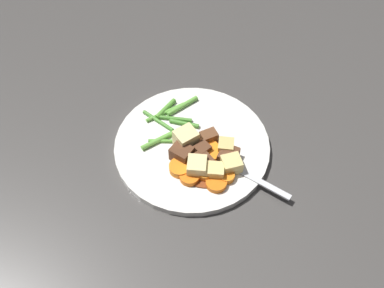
{
  "coord_description": "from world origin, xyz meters",
  "views": [
    {
      "loc": [
        0.45,
        -0.15,
        0.64
      ],
      "look_at": [
        0.0,
        0.0,
        0.01
      ],
      "focal_mm": 42.62,
      "sensor_mm": 36.0,
      "label": 1
    }
  ],
  "objects_px": {
    "meat_chunk_2": "(203,162)",
    "meat_chunk_4": "(202,150)",
    "fork": "(239,171)",
    "potato_chunk_1": "(231,164)",
    "potato_chunk_3": "(215,171)",
    "meat_chunk_1": "(228,156)",
    "carrot_slice_7": "(190,177)",
    "potato_chunk_0": "(186,140)",
    "potato_chunk_4": "(226,147)",
    "meat_chunk_0": "(209,137)",
    "carrot_slice_0": "(205,174)",
    "dinner_plate": "(192,146)",
    "carrot_slice_1": "(213,155)",
    "carrot_slice_4": "(180,168)",
    "carrot_slice_5": "(197,158)",
    "carrot_slice_2": "(216,183)",
    "carrot_slice_3": "(226,176)",
    "meat_chunk_3": "(182,153)",
    "carrot_slice_6": "(211,147)",
    "potato_chunk_2": "(197,167)"
  },
  "relations": [
    {
      "from": "carrot_slice_3",
      "to": "meat_chunk_3",
      "type": "bearing_deg",
      "value": -136.14
    },
    {
      "from": "fork",
      "to": "potato_chunk_1",
      "type": "bearing_deg",
      "value": -129.27
    },
    {
      "from": "carrot_slice_0",
      "to": "carrot_slice_5",
      "type": "xyz_separation_m",
      "value": [
        -0.03,
        -0.0,
        -0.0
      ]
    },
    {
      "from": "dinner_plate",
      "to": "meat_chunk_1",
      "type": "distance_m",
      "value": 0.07
    },
    {
      "from": "carrot_slice_0",
      "to": "meat_chunk_0",
      "type": "distance_m",
      "value": 0.07
    },
    {
      "from": "dinner_plate",
      "to": "meat_chunk_2",
      "type": "distance_m",
      "value": 0.05
    },
    {
      "from": "carrot_slice_0",
      "to": "dinner_plate",
      "type": "bearing_deg",
      "value": -179.58
    },
    {
      "from": "carrot_slice_1",
      "to": "potato_chunk_0",
      "type": "height_order",
      "value": "potato_chunk_0"
    },
    {
      "from": "potato_chunk_4",
      "to": "meat_chunk_1",
      "type": "bearing_deg",
      "value": -6.23
    },
    {
      "from": "carrot_slice_5",
      "to": "meat_chunk_4",
      "type": "xyz_separation_m",
      "value": [
        -0.01,
        0.01,
        0.01
      ]
    },
    {
      "from": "meat_chunk_1",
      "to": "meat_chunk_2",
      "type": "relative_size",
      "value": 0.96
    },
    {
      "from": "carrot_slice_3",
      "to": "carrot_slice_6",
      "type": "relative_size",
      "value": 1.04
    },
    {
      "from": "meat_chunk_2",
      "to": "carrot_slice_5",
      "type": "bearing_deg",
      "value": -160.46
    },
    {
      "from": "carrot_slice_4",
      "to": "fork",
      "type": "bearing_deg",
      "value": 70.55
    },
    {
      "from": "dinner_plate",
      "to": "carrot_slice_6",
      "type": "bearing_deg",
      "value": 54.81
    },
    {
      "from": "meat_chunk_0",
      "to": "meat_chunk_1",
      "type": "bearing_deg",
      "value": 20.45
    },
    {
      "from": "carrot_slice_0",
      "to": "carrot_slice_7",
      "type": "distance_m",
      "value": 0.03
    },
    {
      "from": "carrot_slice_4",
      "to": "potato_chunk_0",
      "type": "distance_m",
      "value": 0.05
    },
    {
      "from": "dinner_plate",
      "to": "meat_chunk_3",
      "type": "xyz_separation_m",
      "value": [
        0.02,
        -0.03,
        0.02
      ]
    },
    {
      "from": "carrot_slice_0",
      "to": "carrot_slice_5",
      "type": "distance_m",
      "value": 0.03
    },
    {
      "from": "carrot_slice_7",
      "to": "fork",
      "type": "distance_m",
      "value": 0.08
    },
    {
      "from": "potato_chunk_3",
      "to": "meat_chunk_1",
      "type": "relative_size",
      "value": 0.9
    },
    {
      "from": "meat_chunk_4",
      "to": "meat_chunk_3",
      "type": "bearing_deg",
      "value": -94.08
    },
    {
      "from": "potato_chunk_3",
      "to": "meat_chunk_0",
      "type": "bearing_deg",
      "value": 168.14
    },
    {
      "from": "meat_chunk_0",
      "to": "meat_chunk_2",
      "type": "bearing_deg",
      "value": -30.22
    },
    {
      "from": "carrot_slice_0",
      "to": "carrot_slice_1",
      "type": "height_order",
      "value": "same"
    },
    {
      "from": "meat_chunk_2",
      "to": "meat_chunk_4",
      "type": "distance_m",
      "value": 0.02
    },
    {
      "from": "potato_chunk_3",
      "to": "fork",
      "type": "bearing_deg",
      "value": 83.04
    },
    {
      "from": "carrot_slice_6",
      "to": "meat_chunk_1",
      "type": "distance_m",
      "value": 0.04
    },
    {
      "from": "carrot_slice_6",
      "to": "meat_chunk_3",
      "type": "relative_size",
      "value": 0.79
    },
    {
      "from": "carrot_slice_1",
      "to": "carrot_slice_6",
      "type": "xyz_separation_m",
      "value": [
        -0.02,
        0.0,
        -0.0
      ]
    },
    {
      "from": "carrot_slice_1",
      "to": "carrot_slice_3",
      "type": "bearing_deg",
      "value": 8.63
    },
    {
      "from": "potato_chunk_2",
      "to": "meat_chunk_2",
      "type": "relative_size",
      "value": 0.97
    },
    {
      "from": "meat_chunk_4",
      "to": "carrot_slice_4",
      "type": "bearing_deg",
      "value": -67.15
    },
    {
      "from": "carrot_slice_4",
      "to": "meat_chunk_0",
      "type": "bearing_deg",
      "value": 122.9
    },
    {
      "from": "potato_chunk_0",
      "to": "carrot_slice_2",
      "type": "bearing_deg",
      "value": 14.36
    },
    {
      "from": "potato_chunk_0",
      "to": "meat_chunk_1",
      "type": "height_order",
      "value": "potato_chunk_0"
    },
    {
      "from": "carrot_slice_2",
      "to": "fork",
      "type": "xyz_separation_m",
      "value": [
        -0.01,
        0.04,
        -0.0
      ]
    },
    {
      "from": "carrot_slice_6",
      "to": "meat_chunk_2",
      "type": "relative_size",
      "value": 0.77
    },
    {
      "from": "carrot_slice_2",
      "to": "meat_chunk_0",
      "type": "relative_size",
      "value": 1.24
    },
    {
      "from": "potato_chunk_0",
      "to": "dinner_plate",
      "type": "bearing_deg",
      "value": 99.1
    },
    {
      "from": "carrot_slice_2",
      "to": "potato_chunk_0",
      "type": "relative_size",
      "value": 0.96
    },
    {
      "from": "carrot_slice_2",
      "to": "carrot_slice_7",
      "type": "distance_m",
      "value": 0.04
    },
    {
      "from": "carrot_slice_7",
      "to": "potato_chunk_0",
      "type": "xyz_separation_m",
      "value": [
        -0.06,
        0.01,
        0.01
      ]
    },
    {
      "from": "potato_chunk_4",
      "to": "meat_chunk_0",
      "type": "xyz_separation_m",
      "value": [
        -0.03,
        -0.02,
        -0.0
      ]
    },
    {
      "from": "potato_chunk_0",
      "to": "meat_chunk_1",
      "type": "relative_size",
      "value": 1.11
    },
    {
      "from": "dinner_plate",
      "to": "carrot_slice_6",
      "type": "xyz_separation_m",
      "value": [
        0.02,
        0.03,
        0.01
      ]
    },
    {
      "from": "carrot_slice_4",
      "to": "meat_chunk_4",
      "type": "relative_size",
      "value": 1.48
    },
    {
      "from": "carrot_slice_1",
      "to": "potato_chunk_4",
      "type": "distance_m",
      "value": 0.03
    },
    {
      "from": "carrot_slice_5",
      "to": "carrot_slice_6",
      "type": "height_order",
      "value": "carrot_slice_5"
    }
  ]
}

